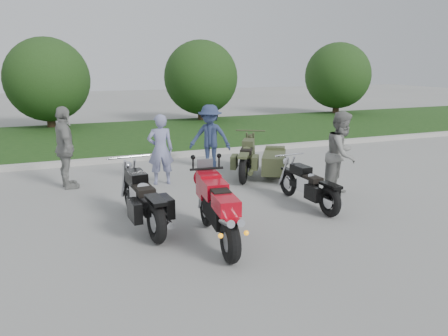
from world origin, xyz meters
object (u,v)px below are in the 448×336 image
object	(u,v)px
person_grey	(342,154)
cruiser_left	(144,202)
person_denim	(210,137)
cruiser_right	(310,188)
person_stripe	(160,149)
person_back	(65,148)
sportbike_red	(218,208)
cruiser_sidecar	(263,161)

from	to	relation	value
person_grey	cruiser_left	bearing A→B (deg)	150.74
cruiser_left	person_denim	xyz separation A→B (m)	(2.63, 3.76, 0.42)
cruiser_left	person_denim	bearing A→B (deg)	50.96
cruiser_right	person_stripe	distance (m)	3.80
person_grey	person_back	distance (m)	6.39
sportbike_red	person_back	world-z (taller)	person_back
sportbike_red	cruiser_right	xyz separation A→B (m)	(2.47, 1.08, -0.21)
cruiser_left	cruiser_right	world-z (taller)	cruiser_left
sportbike_red	person_denim	world-z (taller)	person_denim
person_stripe	person_denim	size ratio (longest dim) A/B	0.96
person_back	cruiser_right	bearing A→B (deg)	-133.51
person_denim	person_back	xyz separation A→B (m)	(-3.82, -0.53, 0.07)
sportbike_red	person_denim	xyz separation A→B (m)	(1.64, 4.94, 0.28)
person_back	cruiser_left	bearing A→B (deg)	-167.73
cruiser_right	cruiser_sidecar	xyz separation A→B (m)	(0.15, 2.53, 0.02)
person_back	cruiser_sidecar	bearing A→B (deg)	-107.33
cruiser_left	cruiser_sidecar	distance (m)	4.35
person_stripe	person_grey	distance (m)	4.28
person_denim	person_back	bearing A→B (deg)	-138.59
cruiser_sidecar	person_denim	distance (m)	1.72
person_stripe	person_back	bearing A→B (deg)	-6.63
person_stripe	person_grey	world-z (taller)	person_grey
cruiser_right	person_denim	size ratio (longest dim) A/B	1.16
cruiser_sidecar	person_denim	size ratio (longest dim) A/B	1.22
person_grey	person_denim	world-z (taller)	person_grey
cruiser_right	cruiser_sidecar	size ratio (longest dim) A/B	0.95
sportbike_red	person_stripe	world-z (taller)	person_stripe
cruiser_right	person_stripe	xyz separation A→B (m)	(-2.47, 2.86, 0.46)
cruiser_left	person_stripe	size ratio (longest dim) A/B	1.44
person_denim	person_back	world-z (taller)	person_back
cruiser_sidecar	person_back	xyz separation A→B (m)	(-4.79, 0.80, 0.55)
cruiser_sidecar	person_back	distance (m)	4.89
cruiser_left	person_grey	distance (m)	4.57
cruiser_right	person_stripe	size ratio (longest dim) A/B	1.21
cruiser_sidecar	person_grey	xyz separation A→B (m)	(0.92, -2.06, 0.52)
cruiser_right	person_grey	xyz separation A→B (m)	(1.08, 0.46, 0.54)
cruiser_left	cruiser_right	xyz separation A→B (m)	(3.45, -0.09, -0.08)
person_stripe	sportbike_red	bearing A→B (deg)	95.68
cruiser_left	person_denim	world-z (taller)	person_denim
sportbike_red	person_denim	bearing A→B (deg)	77.64
person_stripe	person_grey	xyz separation A→B (m)	(3.55, -2.39, 0.08)
cruiser_sidecar	person_back	world-z (taller)	person_back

